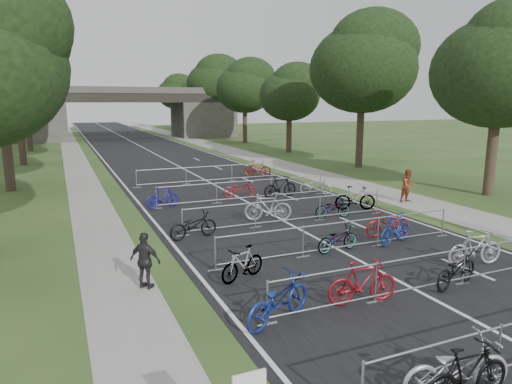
{
  "coord_description": "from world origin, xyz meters",
  "views": [
    {
      "loc": [
        -8.75,
        -1.7,
        5.11
      ],
      "look_at": [
        -0.71,
        16.85,
        1.1
      ],
      "focal_mm": 32.0,
      "sensor_mm": 36.0,
      "label": 1
    }
  ],
  "objects": [
    {
      "name": "tree_left_1",
      "position": [
        -11.39,
        27.93,
        7.3
      ],
      "size": [
        7.56,
        7.56,
        11.53
      ],
      "color": "#33261C",
      "rests_on": "ground"
    },
    {
      "name": "tree_left_3",
      "position": [
        -11.39,
        51.93,
        6.49
      ],
      "size": [
        6.72,
        6.72,
        10.25
      ],
      "color": "#33261C",
      "rests_on": "ground"
    },
    {
      "name": "barrier_row_4",
      "position": [
        0.0,
        15.0,
        0.55
      ],
      "size": [
        9.7,
        0.08,
        1.1
      ],
      "color": "#A9ACB2",
      "rests_on": "ground"
    },
    {
      "name": "bike_20",
      "position": [
        -4.3,
        20.06,
        0.53
      ],
      "size": [
        1.83,
        0.89,
        1.06
      ],
      "primitive_type": "imported",
      "rotation": [
        0.0,
        0.0,
        1.81
      ],
      "color": "navy",
      "rests_on": "ground"
    },
    {
      "name": "lane_markings",
      "position": [
        0.0,
        50.0,
        0.0
      ],
      "size": [
        0.12,
        140.0,
        0.0
      ],
      "primitive_type": "cube",
      "color": "silver",
      "rests_on": "ground"
    },
    {
      "name": "bike_5",
      "position": [
        -2.67,
        3.51,
        0.55
      ],
      "size": [
        2.18,
        1.08,
        1.09
      ],
      "primitive_type": "imported",
      "rotation": [
        0.0,
        0.0,
        1.39
      ],
      "color": "#B0B0B8",
      "rests_on": "ground"
    },
    {
      "name": "barrier_row_5",
      "position": [
        0.0,
        20.0,
        0.55
      ],
      "size": [
        9.7,
        0.08,
        1.1
      ],
      "color": "#A9ACB2",
      "rests_on": "ground"
    },
    {
      "name": "bike_8",
      "position": [
        -4.3,
        7.24,
        0.56
      ],
      "size": [
        2.27,
        1.57,
        1.13
      ],
      "primitive_type": "imported",
      "rotation": [
        0.0,
        0.0,
        2.0
      ],
      "color": "navy",
      "rests_on": "ground"
    },
    {
      "name": "bike_4",
      "position": [
        -2.67,
        3.27,
        0.55
      ],
      "size": [
        1.85,
        0.57,
        1.1
      ],
      "primitive_type": "imported",
      "rotation": [
        0.0,
        0.0,
        1.54
      ],
      "color": "black",
      "rests_on": "ground"
    },
    {
      "name": "tree_right_4",
      "position": [
        13.11,
        63.93,
        7.9
      ],
      "size": [
        8.18,
        8.18,
        12.47
      ],
      "color": "#33261C",
      "rests_on": "ground"
    },
    {
      "name": "bike_14",
      "position": [
        2.27,
        10.94,
        0.56
      ],
      "size": [
        1.95,
        1.09,
        1.13
      ],
      "primitive_type": "imported",
      "rotation": [
        0.0,
        0.0,
        5.03
      ],
      "color": "navy",
      "rests_on": "ground"
    },
    {
      "name": "bike_17",
      "position": [
        -0.6,
        15.78,
        0.62
      ],
      "size": [
        2.14,
        1.26,
        1.24
      ],
      "primitive_type": "imported",
      "rotation": [
        0.0,
        0.0,
        4.36
      ],
      "color": "#94939A",
      "rests_on": "ground"
    },
    {
      "name": "tree_right_2",
      "position": [
        13.11,
        39.93,
        5.95
      ],
      "size": [
        6.16,
        6.16,
        9.39
      ],
      "color": "#33261C",
      "rests_on": "ground"
    },
    {
      "name": "tree_left_5",
      "position": [
        -11.39,
        75.93,
        8.12
      ],
      "size": [
        8.4,
        8.4,
        12.81
      ],
      "color": "#33261C",
      "rests_on": "ground"
    },
    {
      "name": "tree_right_1",
      "position": [
        13.11,
        27.93,
        7.9
      ],
      "size": [
        8.18,
        8.18,
        12.47
      ],
      "color": "#33261C",
      "rests_on": "ground"
    },
    {
      "name": "bike_12",
      "position": [
        -4.11,
        9.98,
        0.49
      ],
      "size": [
        1.7,
        1.05,
        0.99
      ],
      "primitive_type": "imported",
      "rotation": [
        0.0,
        0.0,
        5.1
      ],
      "color": "#A9ACB2",
      "rests_on": "ground"
    },
    {
      "name": "tree_right_0",
      "position": [
        13.11,
        15.93,
        6.92
      ],
      "size": [
        7.17,
        7.17,
        10.93
      ],
      "color": "#33261C",
      "rests_on": "ground"
    },
    {
      "name": "bike_16",
      "position": [
        -4.3,
        14.54,
        0.51
      ],
      "size": [
        2.02,
        1.0,
        1.01
      ],
      "primitive_type": "imported",
      "rotation": [
        0.0,
        0.0,
        1.75
      ],
      "color": "black",
      "rests_on": "ground"
    },
    {
      "name": "bike_9",
      "position": [
        -1.89,
        7.27,
        0.58
      ],
      "size": [
        1.98,
        0.79,
        1.16
      ],
      "primitive_type": "imported",
      "rotation": [
        0.0,
        0.0,
        1.44
      ],
      "color": "maroon",
      "rests_on": "ground"
    },
    {
      "name": "bike_18",
      "position": [
        2.28,
        15.11,
        0.44
      ],
      "size": [
        1.73,
        0.8,
        0.88
      ],
      "primitive_type": "imported",
      "rotation": [
        0.0,
        0.0,
        1.44
      ],
      "color": "#A9ACB2",
      "rests_on": "ground"
    },
    {
      "name": "tree_left_4",
      "position": [
        -11.39,
        63.93,
        7.3
      ],
      "size": [
        7.56,
        7.56,
        11.53
      ],
      "color": "#33261C",
      "rests_on": "ground"
    },
    {
      "name": "tree_right_5",
      "position": [
        13.11,
        75.93,
        5.95
      ],
      "size": [
        6.16,
        6.16,
        9.39
      ],
      "color": "#33261C",
      "rests_on": "ground"
    },
    {
      "name": "sidewalk_left",
      "position": [
        -7.5,
        50.0,
        0.01
      ],
      "size": [
        2.0,
        140.0,
        0.01
      ],
      "primitive_type": "cube",
      "color": "gray",
      "rests_on": "ground"
    },
    {
      "name": "bike_11",
      "position": [
        3.03,
        8.13,
        0.59
      ],
      "size": [
        2.01,
        0.83,
        1.17
      ],
      "primitive_type": "imported",
      "rotation": [
        0.0,
        0.0,
        1.42
      ],
      "color": "#B2B0B8",
      "rests_on": "ground"
    },
    {
      "name": "pedestrian_c",
      "position": [
        -6.8,
        10.47,
        0.8
      ],
      "size": [
        0.96,
        0.93,
        1.6
      ],
      "primitive_type": "imported",
      "rotation": [
        0.0,
        0.0,
        2.39
      ],
      "color": "#242426",
      "rests_on": "ground"
    },
    {
      "name": "road",
      "position": [
        0.0,
        50.0,
        0.01
      ],
      "size": [
        11.0,
        140.0,
        0.01
      ],
      "primitive_type": "cube",
      "color": "black",
      "rests_on": "ground"
    },
    {
      "name": "barrier_row_2",
      "position": [
        0.0,
        7.2,
        0.55
      ],
      "size": [
        9.7,
        0.08,
        1.1
      ],
      "color": "#A9ACB2",
      "rests_on": "ground"
    },
    {
      "name": "overpass_bridge",
      "position": [
        0.0,
        65.0,
        3.53
      ],
      "size": [
        31.0,
        8.0,
        7.05
      ],
      "color": "#43403B",
      "rests_on": "ground"
    },
    {
      "name": "barrier_row_3",
      "position": [
        0.0,
        11.0,
        0.55
      ],
      "size": [
        9.7,
        0.08,
        1.1
      ],
      "color": "#A9ACB2",
      "rests_on": "ground"
    },
    {
      "name": "tree_right_3",
      "position": [
        13.11,
        51.93,
        6.92
      ],
      "size": [
        7.17,
        7.17,
        10.93
      ],
      "color": "#33261C",
      "rests_on": "ground"
    },
    {
      "name": "tree_right_6",
      "position": [
        13.11,
        87.93,
        6.92
      ],
      "size": [
        7.17,
        7.17,
        10.93
      ],
      "color": "#33261C",
      "rests_on": "ground"
    },
    {
      "name": "bike_27",
      "position": [
        3.76,
        26.93,
        0.57
      ],
      "size": [
        1.91,
        1.37,
        1.13
      ],
      "primitive_type": "imported",
      "rotation": [
        0.0,
        0.0,
        1.07
      ],
      "color": "maroon",
      "rests_on": "ground"
    },
    {
      "name": "bike_22",
      "position": [
        2.08,
        19.99,
        0.59
      ],
      "size": [
        1.99,
        0.66,
        1.18
      ],
      "primitive_type": "imported",
      "rotation": [
        0.0,
        0.0,
        1.63
      ],
      "color": "black",
      "rests_on": "ground"
    },
    {
      "name": "tree_left_2",
      "position": [
        -11.39,
        39.93,
        8.12
      ],
      "size": [
        8.4,
        8.4,
        12.81
      ],
      "color": "#33261C",
      "rests_on": "ground"
    },
    {
      "name": "barrier_row_6",
      "position": [
        0.0,
        26.0,
        0.55
      ],
      "size": [
        9.7,
        0.08,
        1.1
      ],
      "color": "#A9ACB2",
      "rests_on": "ground"
    },
    {
      "name": "pedestrian_b",
      "position": [
        7.66,
        16.38,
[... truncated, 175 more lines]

